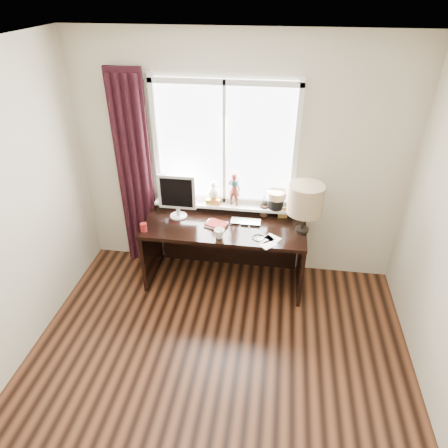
% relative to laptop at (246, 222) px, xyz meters
% --- Properties ---
extents(floor, '(3.50, 4.00, 0.00)m').
position_rel_laptop_xyz_m(floor, '(-0.12, -1.71, -0.76)').
color(floor, '#5B301B').
rests_on(floor, ground).
extents(ceiling, '(3.50, 4.00, 0.00)m').
position_rel_laptop_xyz_m(ceiling, '(-0.12, -1.71, 1.84)').
color(ceiling, white).
rests_on(ceiling, wall_back).
extents(wall_back, '(3.50, 0.00, 2.60)m').
position_rel_laptop_xyz_m(wall_back, '(-0.12, 0.29, 0.54)').
color(wall_back, beige).
rests_on(wall_back, ground).
extents(laptop, '(0.32, 0.21, 0.02)m').
position_rel_laptop_xyz_m(laptop, '(0.00, 0.00, 0.00)').
color(laptop, silver).
rests_on(laptop, desk).
extents(mug, '(0.12, 0.12, 0.10)m').
position_rel_laptop_xyz_m(mug, '(-0.24, -0.32, 0.04)').
color(mug, white).
rests_on(mug, desk).
extents(red_cup, '(0.07, 0.07, 0.09)m').
position_rel_laptop_xyz_m(red_cup, '(-1.02, -0.31, 0.03)').
color(red_cup, maroon).
rests_on(red_cup, desk).
extents(window, '(1.52, 0.21, 1.40)m').
position_rel_laptop_xyz_m(window, '(-0.25, 0.25, 0.55)').
color(window, white).
rests_on(window, ground).
extents(curtain, '(0.38, 0.09, 2.25)m').
position_rel_laptop_xyz_m(curtain, '(-1.25, 0.20, 0.35)').
color(curtain, black).
rests_on(curtain, floor).
extents(desk, '(1.70, 0.70, 0.75)m').
position_rel_laptop_xyz_m(desk, '(-0.22, 0.02, -0.26)').
color(desk, black).
rests_on(desk, floor).
extents(monitor, '(0.40, 0.18, 0.49)m').
position_rel_laptop_xyz_m(monitor, '(-0.74, 0.02, 0.27)').
color(monitor, beige).
rests_on(monitor, desk).
extents(notebook_stack, '(0.26, 0.22, 0.03)m').
position_rel_laptop_xyz_m(notebook_stack, '(-0.30, -0.10, 0.00)').
color(notebook_stack, beige).
rests_on(notebook_stack, desk).
extents(brush_holder, '(0.09, 0.09, 0.25)m').
position_rel_laptop_xyz_m(brush_holder, '(0.18, 0.19, 0.05)').
color(brush_holder, black).
rests_on(brush_holder, desk).
extents(icon_frame, '(0.10, 0.03, 0.13)m').
position_rel_laptop_xyz_m(icon_frame, '(0.38, 0.15, 0.05)').
color(icon_frame, gold).
rests_on(icon_frame, desk).
extents(table_lamp, '(0.35, 0.35, 0.52)m').
position_rel_laptop_xyz_m(table_lamp, '(0.58, -0.08, 0.35)').
color(table_lamp, black).
rests_on(table_lamp, desk).
extents(loose_papers, '(0.25, 0.30, 0.00)m').
position_rel_laptop_xyz_m(loose_papers, '(0.26, -0.31, -0.01)').
color(loose_papers, white).
rests_on(loose_papers, desk).
extents(desk_cables, '(0.46, 0.41, 0.01)m').
position_rel_laptop_xyz_m(desk_cables, '(0.05, -0.14, -0.01)').
color(desk_cables, black).
rests_on(desk_cables, desk).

